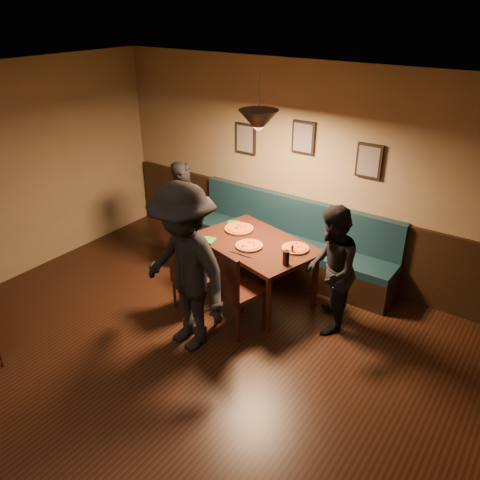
% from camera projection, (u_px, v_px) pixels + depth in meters
% --- Properties ---
extents(floor, '(7.00, 7.00, 0.00)m').
position_uv_depth(floor, '(113.00, 413.00, 4.54)').
color(floor, black).
rests_on(floor, ground).
extents(ceiling, '(7.00, 7.00, 0.00)m').
position_uv_depth(ceiling, '(65.00, 107.00, 3.29)').
color(ceiling, silver).
rests_on(ceiling, ground).
extents(wall_back, '(6.00, 0.00, 6.00)m').
position_uv_depth(wall_back, '(303.00, 170.00, 6.47)').
color(wall_back, '#8C704F').
rests_on(wall_back, ground).
extents(wainscot, '(5.88, 0.06, 1.00)m').
position_uv_depth(wainscot, '(298.00, 232.00, 6.86)').
color(wainscot, black).
rests_on(wainscot, ground).
extents(booth_bench, '(3.00, 0.60, 1.00)m').
position_uv_depth(booth_bench, '(288.00, 239.00, 6.66)').
color(booth_bench, '#0F232D').
rests_on(booth_bench, ground).
extents(picture_left, '(0.32, 0.04, 0.42)m').
position_uv_depth(picture_left, '(246.00, 138.00, 6.78)').
color(picture_left, black).
rests_on(picture_left, wall_back).
extents(picture_center, '(0.32, 0.04, 0.42)m').
position_uv_depth(picture_center, '(304.00, 137.00, 6.25)').
color(picture_center, black).
rests_on(picture_center, wall_back).
extents(picture_right, '(0.32, 0.04, 0.42)m').
position_uv_depth(picture_right, '(369.00, 161.00, 5.86)').
color(picture_right, black).
rests_on(picture_right, wall_back).
extents(pendant_lamp, '(0.44, 0.44, 0.25)m').
position_uv_depth(pendant_lamp, '(258.00, 121.00, 5.31)').
color(pendant_lamp, black).
rests_on(pendant_lamp, ceiling).
extents(dining_table, '(1.64, 1.28, 0.78)m').
position_uv_depth(dining_table, '(256.00, 270.00, 6.14)').
color(dining_table, '#33180E').
rests_on(dining_table, floor).
extents(chair_near_left, '(0.47, 0.47, 0.84)m').
position_uv_depth(chair_near_left, '(192.00, 279.00, 5.88)').
color(chair_near_left, black).
rests_on(chair_near_left, floor).
extents(chair_near_right, '(0.57, 0.57, 1.05)m').
position_uv_depth(chair_near_right, '(239.00, 289.00, 5.49)').
color(chair_near_right, black).
rests_on(chair_near_right, floor).
extents(diner_left, '(0.41, 0.58, 1.53)m').
position_uv_depth(diner_left, '(186.00, 216.00, 6.70)').
color(diner_left, black).
rests_on(diner_left, floor).
extents(diner_right, '(0.80, 0.89, 1.50)m').
position_uv_depth(diner_right, '(330.00, 270.00, 5.41)').
color(diner_right, black).
rests_on(diner_right, floor).
extents(diner_front, '(1.34, 0.94, 1.88)m').
position_uv_depth(diner_front, '(185.00, 269.00, 5.06)').
color(diner_front, black).
rests_on(diner_front, floor).
extents(pizza_a, '(0.47, 0.47, 0.04)m').
position_uv_depth(pizza_a, '(239.00, 229.00, 6.26)').
color(pizza_a, orange).
rests_on(pizza_a, dining_table).
extents(pizza_b, '(0.33, 0.33, 0.04)m').
position_uv_depth(pizza_b, '(249.00, 246.00, 5.85)').
color(pizza_b, orange).
rests_on(pizza_b, dining_table).
extents(pizza_c, '(0.37, 0.37, 0.04)m').
position_uv_depth(pizza_c, '(295.00, 248.00, 5.79)').
color(pizza_c, gold).
rests_on(pizza_c, dining_table).
extents(soda_glass, '(0.09, 0.09, 0.17)m').
position_uv_depth(soda_glass, '(286.00, 258.00, 5.44)').
color(soda_glass, black).
rests_on(soda_glass, dining_table).
extents(tabasco_bottle, '(0.04, 0.04, 0.13)m').
position_uv_depth(tabasco_bottle, '(292.00, 249.00, 5.67)').
color(tabasco_bottle, maroon).
rests_on(tabasco_bottle, dining_table).
extents(napkin_a, '(0.20, 0.20, 0.01)m').
position_uv_depth(napkin_a, '(234.00, 223.00, 6.47)').
color(napkin_a, '#1B6522').
rests_on(napkin_a, dining_table).
extents(napkin_b, '(0.19, 0.19, 0.01)m').
position_uv_depth(napkin_b, '(208.00, 240.00, 6.02)').
color(napkin_b, '#1E731F').
rests_on(napkin_b, dining_table).
extents(cutlery_set, '(0.18, 0.03, 0.00)m').
position_uv_depth(cutlery_set, '(240.00, 255.00, 5.67)').
color(cutlery_set, silver).
rests_on(cutlery_set, dining_table).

